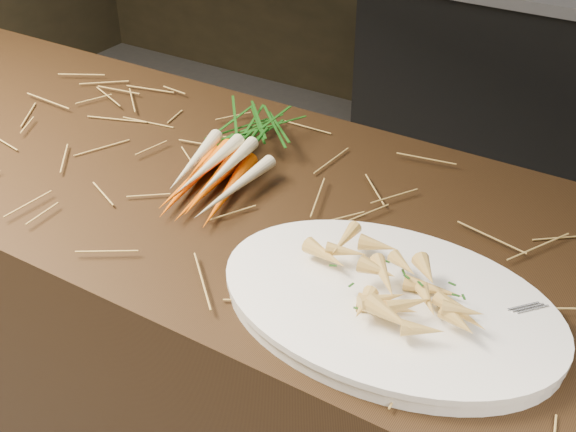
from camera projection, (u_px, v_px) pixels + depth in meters
name	position (u px, v px, depth m)	size (l,w,h in m)	color
main_counter	(260.00, 374.00, 1.54)	(2.40, 0.70, 0.90)	black
straw_bedding	(255.00, 191.00, 1.28)	(1.40, 0.60, 0.02)	#A98C41
root_veg_bunch	(238.00, 146.00, 1.35)	(0.21, 0.45, 0.08)	#EB5604
serving_platter	(388.00, 306.00, 1.02)	(0.49, 0.33, 0.03)	white
roasted_veg_heap	(390.00, 284.00, 0.99)	(0.24, 0.17, 0.05)	gold
serving_fork	(509.00, 352.00, 0.92)	(0.02, 0.19, 0.00)	silver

